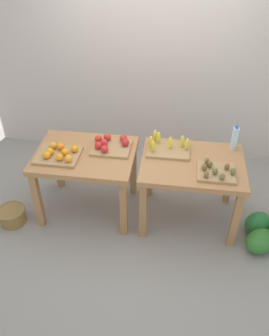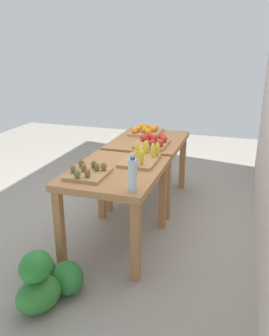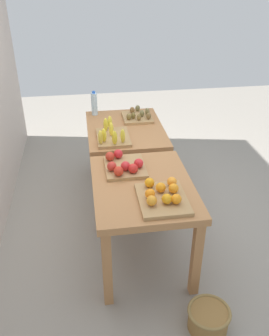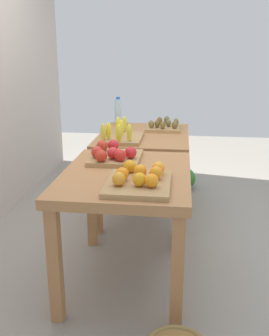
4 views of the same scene
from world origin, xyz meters
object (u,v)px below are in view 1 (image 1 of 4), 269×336
Objects in this scene: display_table_left at (86,162)px; water_bottle at (234,138)px; kiwi_bin at (216,171)px; wicker_basket at (12,215)px; display_table_right at (192,171)px; banana_crate at (167,147)px; apple_bin at (110,145)px; orange_bin at (59,154)px.

water_bottle reaches higher than display_table_left.
wicker_basket is (-2.13, -0.18, -0.70)m from kiwi_bin.
display_table_left is at bearing 172.89° from kiwi_bin.
display_table_left and display_table_right have the same top height.
display_table_right is 2.89× the size of kiwi_bin.
display_table_left is at bearing -168.94° from water_bottle.
banana_crate is at bearing 10.99° from display_table_left.
apple_bin is 1.13m from kiwi_bin.
banana_crate is at bearing 3.96° from apple_bin.
water_bottle is (1.77, 0.41, 0.09)m from orange_bin.
kiwi_bin is at bearing 4.91° from wicker_basket.
display_table_right is at bearing 10.34° from wicker_basket.
kiwi_bin is (1.34, -0.17, 0.15)m from display_table_left.
apple_bin is (0.49, 0.23, 0.00)m from orange_bin.
wicker_basket is (-1.05, -0.47, -0.71)m from apple_bin.
apple_bin is (0.25, 0.12, 0.15)m from display_table_left.
water_bottle is at bearing 36.02° from display_table_right.
orange_bin is at bearing 177.82° from kiwi_bin.
banana_crate reaches higher than kiwi_bin.
kiwi_bin is 2.26m from wicker_basket.
banana_crate reaches higher than orange_bin.
apple_bin reaches higher than orange_bin.
water_bottle is (0.20, 0.47, 0.10)m from kiwi_bin.
apple_bin is at bearing -172.18° from water_bottle.
water_bottle is at bearing 12.90° from orange_bin.
display_table_right is at bearing 142.34° from kiwi_bin.
orange_bin is 1.41× the size of wicker_basket.
display_table_left is 1.35m from kiwi_bin.
orange_bin is at bearing -166.02° from banana_crate.
display_table_left is 2.36× the size of orange_bin.
water_bottle is at bearing 7.82° from apple_bin.
orange_bin is 1.82m from water_bottle.
display_table_right is 2.36× the size of orange_bin.
orange_bin is at bearing -175.52° from display_table_right.
kiwi_bin is 1.30× the size of water_bottle.
display_table_left is 0.30m from orange_bin.
wicker_basket is at bearing -164.42° from water_bottle.
wicker_basket is (-0.56, -0.24, -0.71)m from orange_bin.
kiwi_bin is at bearing -37.66° from display_table_right.
banana_crate reaches higher than display_table_left.
apple_bin is (-0.87, 0.12, 0.15)m from display_table_right.
display_table_right is at bearing 0.00° from display_table_left.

